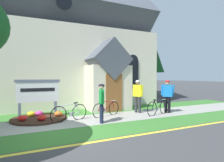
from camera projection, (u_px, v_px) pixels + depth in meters
The scene contains 15 objects.
ground at pixel (43, 113), 10.14m from camera, with size 140.00×140.00×0.00m, color #3D3D3F.
sidewalk_slab at pixel (78, 121), 8.42m from camera, with size 32.00×2.12×0.01m, color #99968E.
grass_verge at pixel (93, 132), 6.72m from camera, with size 32.00×1.65×0.01m, color #38722D.
church_lawn at pixel (68, 113), 10.21m from camera, with size 24.00×1.86×0.01m, color #38722D.
curb_paint_stripe at pixel (104, 140), 5.85m from camera, with size 28.00×0.16×0.01m, color yellow.
church_building at pixel (47, 40), 15.35m from camera, with size 13.78×12.52×13.84m.
church_sign at pixel (38, 92), 9.05m from camera, with size 2.02×0.14×1.81m.
flower_bed at pixel (39, 118), 8.63m from camera, with size 2.41×2.41×0.34m.
bicycle_red at pixel (158, 107), 9.77m from camera, with size 1.70×0.45×0.84m.
bicycle_yellow at pixel (106, 109), 9.42m from camera, with size 1.65×0.59×0.80m.
bicycle_green at pixel (70, 113), 8.34m from camera, with size 1.68×0.45×0.83m.
cyclist_in_red_jersey at pixel (167, 93), 10.28m from camera, with size 0.48×0.64×1.76m.
cyclist_in_yellow_jersey at pixel (138, 93), 10.32m from camera, with size 0.40×0.70×1.77m.
cyclist_in_orange_jersey at pixel (102, 100), 8.02m from camera, with size 0.35×0.62×1.65m.
roadside_conifer at pixel (150, 51), 19.59m from camera, with size 2.92×2.92×6.78m.
Camera 1 is at (-1.07, -6.69, 1.95)m, focal length 30.73 mm.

